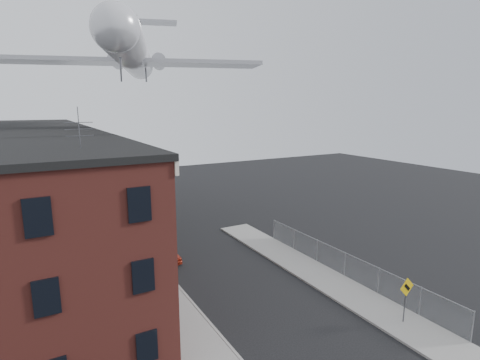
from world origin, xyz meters
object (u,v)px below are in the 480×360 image
at_px(car_mid, 140,229).
at_px(airplane, 132,54).
at_px(car_far, 118,204).
at_px(street_tree, 106,189).
at_px(utility_pole, 123,198).
at_px(warning_sign, 406,293).
at_px(car_near, 167,253).

xyz_separation_m(car_mid, airplane, (0.60, 1.69, 16.48)).
bearing_deg(car_far, street_tree, -122.08).
relative_size(utility_pole, car_mid, 2.79).
xyz_separation_m(street_tree, airplane, (2.43, -4.53, 13.56)).
height_order(utility_pole, car_mid, utility_pole).
bearing_deg(car_mid, car_far, 87.41).
relative_size(car_mid, airplane, 0.12).
xyz_separation_m(car_far, airplane, (0.52, -8.67, 16.36)).
distance_m(utility_pole, car_far, 14.80).
relative_size(warning_sign, car_far, 0.63).
bearing_deg(utility_pole, street_tree, 88.11).
relative_size(car_near, car_mid, 1.08).
bearing_deg(warning_sign, car_near, 119.94).
relative_size(warning_sign, street_tree, 0.54).
xyz_separation_m(utility_pole, airplane, (2.76, 5.40, 12.34)).
relative_size(utility_pole, airplane, 0.34).
bearing_deg(car_far, airplane, -93.91).
bearing_deg(street_tree, car_far, 65.28).
distance_m(street_tree, car_mid, 7.10).
bearing_deg(warning_sign, car_far, 105.16).
xyz_separation_m(warning_sign, airplane, (-8.44, 24.42, 15.13)).
distance_m(warning_sign, car_far, 34.31).
distance_m(utility_pole, airplane, 13.74).
bearing_deg(car_near, street_tree, 96.57).
height_order(street_tree, car_far, street_tree).
distance_m(warning_sign, airplane, 29.94).
relative_size(car_near, car_far, 0.78).
relative_size(car_mid, car_far, 0.72).
distance_m(utility_pole, car_mid, 5.97).
relative_size(warning_sign, utility_pole, 0.31).
relative_size(warning_sign, car_mid, 0.87).
height_order(car_mid, airplane, airplane).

